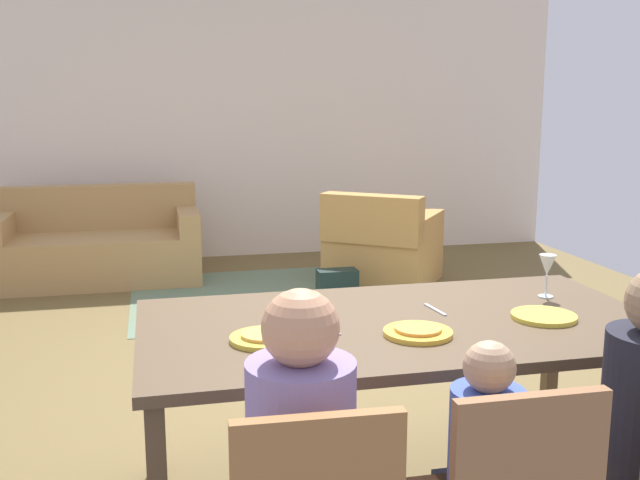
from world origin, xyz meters
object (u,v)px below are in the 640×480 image
object	(u,v)px
couch	(98,247)
handbag	(337,286)
armchair	(382,248)
plate_near_woman	(544,316)
dining_table	(401,336)
plate_near_child	(418,333)
plate_near_man	(265,338)
wine_glass	(547,267)
person_woman	(640,451)

from	to	relation	value
couch	handbag	world-z (taller)	couch
armchair	handbag	xyz separation A→B (m)	(-0.52, -0.46, -0.19)
plate_near_woman	couch	xyz separation A→B (m)	(-1.95, 4.18, -0.47)
dining_table	armchair	xyz separation A→B (m)	(1.02, 3.38, -0.38)
armchair	couch	bearing A→B (deg)	163.80
plate_near_woman	plate_near_child	bearing A→B (deg)	-171.66
plate_near_man	plate_near_child	size ratio (longest dim) A/B	1.00
dining_table	armchair	distance (m)	3.55
couch	plate_near_man	bearing A→B (deg)	-78.51
plate_near_child	plate_near_woman	size ratio (longest dim) A/B	1.00
wine_glass	armchair	size ratio (longest dim) A/B	0.16
couch	person_woman	bearing A→B (deg)	-67.91
dining_table	armchair	bearing A→B (deg)	73.28
wine_glass	plate_near_man	bearing A→B (deg)	-166.61
plate_near_man	couch	bearing A→B (deg)	101.49
plate_near_man	wine_glass	size ratio (longest dim) A/B	1.34
wine_glass	person_woman	xyz separation A→B (m)	(-0.17, -0.89, -0.38)
wine_glass	person_woman	size ratio (longest dim) A/B	0.17
dining_table	person_woman	distance (m)	0.92
couch	handbag	xyz separation A→B (m)	(1.90, -1.16, -0.17)
plate_near_man	wine_glass	distance (m)	1.30
person_woman	handbag	size ratio (longest dim) A/B	3.47
plate_near_man	armchair	size ratio (longest dim) A/B	0.21
armchair	wine_glass	bearing A→B (deg)	-95.37
plate_near_child	couch	xyz separation A→B (m)	(-1.40, 4.26, -0.47)
dining_table	handbag	xyz separation A→B (m)	(0.50, 2.92, -0.57)
dining_table	armchair	size ratio (longest dim) A/B	1.66
person_woman	handbag	distance (m)	3.66
person_woman	couch	world-z (taller)	person_woman
plate_near_child	plate_near_woman	xyz separation A→B (m)	(0.55, 0.08, 0.00)
plate_near_man	plate_near_woman	world-z (taller)	same
plate_near_man	wine_glass	xyz separation A→B (m)	(1.26, 0.30, 0.12)
couch	armchair	xyz separation A→B (m)	(2.42, -0.70, 0.02)
wine_glass	armchair	bearing A→B (deg)	84.63
dining_table	plate_near_man	size ratio (longest dim) A/B	7.94
plate_near_child	person_woman	bearing A→B (deg)	-44.30
person_woman	handbag	xyz separation A→B (m)	(-0.05, 3.64, -0.38)
armchair	handbag	size ratio (longest dim) A/B	3.74
plate_near_child	person_woman	distance (m)	0.80
dining_table	wine_glass	world-z (taller)	wine_glass
armchair	handbag	bearing A→B (deg)	-138.61
handbag	dining_table	bearing A→B (deg)	-99.66
dining_table	armchair	world-z (taller)	armchair
plate_near_man	handbag	bearing A→B (deg)	71.08
handbag	wine_glass	bearing A→B (deg)	-85.48
armchair	plate_near_man	bearing A→B (deg)	-114.04
plate_near_woman	armchair	size ratio (longest dim) A/B	0.21
dining_table	plate_near_man	xyz separation A→B (m)	(-0.55, -0.12, 0.07)
plate_near_child	couch	size ratio (longest dim) A/B	0.14
wine_glass	couch	world-z (taller)	wine_glass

